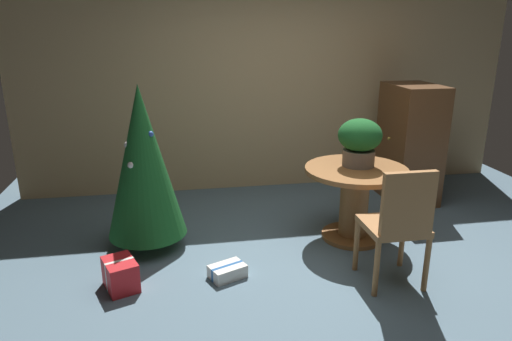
{
  "coord_description": "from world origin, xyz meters",
  "views": [
    {
      "loc": [
        -1.14,
        -3.34,
        1.97
      ],
      "look_at": [
        -0.5,
        0.32,
        0.8
      ],
      "focal_mm": 32.44,
      "sensor_mm": 36.0,
      "label": 1
    }
  ],
  "objects_px": {
    "wooden_chair_near": "(399,221)",
    "holiday_tree": "(143,162)",
    "gift_box_cream": "(227,271)",
    "wooden_cabinet": "(410,143)",
    "gift_box_red": "(121,274)",
    "flower_vase": "(360,140)",
    "round_dining_table": "(355,195)"
  },
  "relations": [
    {
      "from": "holiday_tree",
      "to": "gift_box_red",
      "type": "height_order",
      "value": "holiday_tree"
    },
    {
      "from": "round_dining_table",
      "to": "gift_box_cream",
      "type": "relative_size",
      "value": 2.85
    },
    {
      "from": "flower_vase",
      "to": "gift_box_cream",
      "type": "relative_size",
      "value": 1.34
    },
    {
      "from": "gift_box_cream",
      "to": "wooden_cabinet",
      "type": "distance_m",
      "value": 2.77
    },
    {
      "from": "flower_vase",
      "to": "wooden_cabinet",
      "type": "distance_m",
      "value": 1.32
    },
    {
      "from": "gift_box_red",
      "to": "flower_vase",
      "type": "bearing_deg",
      "value": 15.93
    },
    {
      "from": "holiday_tree",
      "to": "gift_box_cream",
      "type": "distance_m",
      "value": 1.21
    },
    {
      "from": "wooden_chair_near",
      "to": "gift_box_cream",
      "type": "distance_m",
      "value": 1.41
    },
    {
      "from": "round_dining_table",
      "to": "wooden_chair_near",
      "type": "height_order",
      "value": "wooden_chair_near"
    },
    {
      "from": "round_dining_table",
      "to": "flower_vase",
      "type": "bearing_deg",
      "value": 59.34
    },
    {
      "from": "wooden_chair_near",
      "to": "holiday_tree",
      "type": "bearing_deg",
      "value": 152.18
    },
    {
      "from": "round_dining_table",
      "to": "flower_vase",
      "type": "xyz_separation_m",
      "value": [
        0.04,
        0.07,
        0.51
      ]
    },
    {
      "from": "wooden_chair_near",
      "to": "gift_box_cream",
      "type": "height_order",
      "value": "wooden_chair_near"
    },
    {
      "from": "wooden_chair_near",
      "to": "gift_box_red",
      "type": "bearing_deg",
      "value": 171.2
    },
    {
      "from": "holiday_tree",
      "to": "gift_box_red",
      "type": "xyz_separation_m",
      "value": [
        -0.18,
        -0.69,
        -0.7
      ]
    },
    {
      "from": "gift_box_cream",
      "to": "wooden_cabinet",
      "type": "height_order",
      "value": "wooden_cabinet"
    },
    {
      "from": "flower_vase",
      "to": "holiday_tree",
      "type": "bearing_deg",
      "value": 177.78
    },
    {
      "from": "flower_vase",
      "to": "wooden_cabinet",
      "type": "height_order",
      "value": "wooden_cabinet"
    },
    {
      "from": "holiday_tree",
      "to": "round_dining_table",
      "type": "bearing_deg",
      "value": -4.26
    },
    {
      "from": "round_dining_table",
      "to": "wooden_chair_near",
      "type": "distance_m",
      "value": 0.88
    },
    {
      "from": "round_dining_table",
      "to": "holiday_tree",
      "type": "height_order",
      "value": "holiday_tree"
    },
    {
      "from": "round_dining_table",
      "to": "wooden_cabinet",
      "type": "bearing_deg",
      "value": 42.11
    },
    {
      "from": "round_dining_table",
      "to": "holiday_tree",
      "type": "distance_m",
      "value": 1.97
    },
    {
      "from": "gift_box_cream",
      "to": "gift_box_red",
      "type": "xyz_separation_m",
      "value": [
        -0.84,
        -0.02,
        0.06
      ]
    },
    {
      "from": "holiday_tree",
      "to": "gift_box_cream",
      "type": "xyz_separation_m",
      "value": [
        0.65,
        -0.67,
        -0.76
      ]
    },
    {
      "from": "round_dining_table",
      "to": "wooden_chair_near",
      "type": "relative_size",
      "value": 0.97
    },
    {
      "from": "round_dining_table",
      "to": "wooden_cabinet",
      "type": "relative_size",
      "value": 0.71
    },
    {
      "from": "gift_box_red",
      "to": "wooden_cabinet",
      "type": "height_order",
      "value": "wooden_cabinet"
    },
    {
      "from": "holiday_tree",
      "to": "wooden_chair_near",
      "type": "bearing_deg",
      "value": -27.82
    },
    {
      "from": "wooden_cabinet",
      "to": "round_dining_table",
      "type": "bearing_deg",
      "value": -137.89
    },
    {
      "from": "wooden_chair_near",
      "to": "gift_box_red",
      "type": "relative_size",
      "value": 2.7
    },
    {
      "from": "wooden_chair_near",
      "to": "holiday_tree",
      "type": "height_order",
      "value": "holiday_tree"
    }
  ]
}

